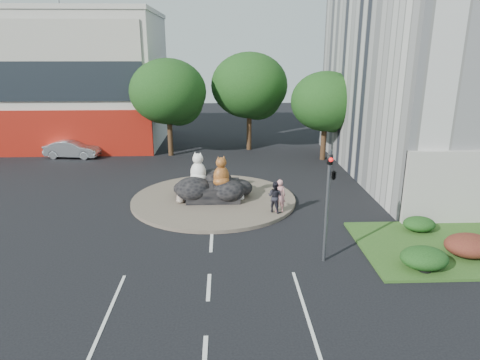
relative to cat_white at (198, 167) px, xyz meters
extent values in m
plane|color=black|center=(0.93, -10.36, -2.05)|extent=(120.00, 120.00, 0.00)
cylinder|color=brown|center=(0.93, -0.36, -1.95)|extent=(10.00, 10.00, 0.20)
cube|color=beige|center=(-17.07, 17.64, 3.95)|extent=(25.00, 12.00, 12.00)
cube|color=maroon|center=(-17.07, 11.59, -0.05)|extent=(25.00, 0.30, 4.00)
cube|color=beige|center=(-17.07, 17.64, 10.15)|extent=(25.20, 12.20, 0.40)
cube|color=#244E1A|center=(12.93, -7.36, -1.99)|extent=(10.00, 6.00, 0.12)
cylinder|color=#382314|center=(-3.07, 11.64, -0.18)|extent=(0.44, 0.44, 3.74)
ellipsoid|color=#163B12|center=(-3.07, 11.64, 3.47)|extent=(6.46, 6.46, 5.49)
sphere|color=#163B12|center=(-2.27, 12.14, 2.62)|extent=(4.25, 4.25, 4.25)
sphere|color=#163B12|center=(-3.77, 11.34, 2.88)|extent=(3.74, 3.74, 3.74)
cylinder|color=#382314|center=(3.93, 13.64, -0.07)|extent=(0.44, 0.44, 3.96)
ellipsoid|color=#163B12|center=(3.93, 13.64, 3.80)|extent=(6.84, 6.84, 5.81)
sphere|color=#163B12|center=(4.73, 14.14, 2.90)|extent=(4.50, 4.50, 4.50)
sphere|color=#163B12|center=(3.23, 13.34, 3.17)|extent=(3.96, 3.96, 3.96)
cylinder|color=#382314|center=(9.93, 9.64, -0.40)|extent=(0.44, 0.44, 3.30)
ellipsoid|color=#163B12|center=(9.93, 9.64, 2.82)|extent=(5.70, 5.70, 4.84)
sphere|color=#163B12|center=(10.73, 10.14, 2.07)|extent=(3.75, 3.75, 3.75)
sphere|color=#163B12|center=(9.23, 9.34, 2.30)|extent=(3.30, 3.30, 3.30)
ellipsoid|color=#163B12|center=(9.93, -9.36, -1.48)|extent=(2.00, 1.60, 0.90)
ellipsoid|color=#541619|center=(12.43, -8.36, -1.44)|extent=(2.20, 1.76, 0.99)
ellipsoid|color=#163B12|center=(11.43, -5.56, -1.57)|extent=(1.60, 1.28, 0.72)
cylinder|color=#595B60|center=(5.93, -8.36, 0.45)|extent=(0.14, 0.14, 5.00)
imported|color=black|center=(5.93, -8.36, 2.15)|extent=(0.21, 0.26, 1.30)
imported|color=black|center=(6.13, -8.36, 1.95)|extent=(0.26, 1.24, 0.50)
sphere|color=red|center=(5.93, -8.54, 2.60)|extent=(0.18, 0.18, 0.18)
cylinder|color=#595B60|center=(13.93, -2.36, 1.95)|extent=(0.18, 0.18, 8.00)
cylinder|color=#595B60|center=(12.93, -2.36, 5.95)|extent=(2.00, 0.12, 0.12)
cube|color=silver|center=(11.93, -2.36, 5.85)|extent=(0.50, 0.22, 0.12)
imported|color=#D58A8B|center=(4.64, -2.87, -0.90)|extent=(0.72, 0.50, 1.90)
imported|color=black|center=(4.39, -2.86, -0.96)|extent=(1.10, 1.06, 1.78)
imported|color=#B6B8BE|center=(-11.39, 11.08, -1.29)|extent=(4.78, 2.16, 1.52)
cylinder|color=black|center=(9.89, -9.61, -1.54)|extent=(0.70, 0.70, 0.79)
camera|label=1|loc=(1.58, -25.21, 6.90)|focal=32.00mm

